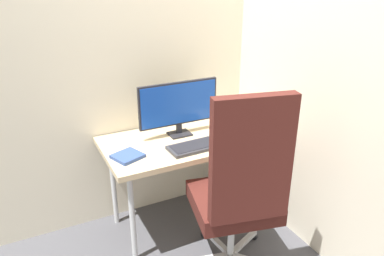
{
  "coord_description": "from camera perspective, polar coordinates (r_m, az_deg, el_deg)",
  "views": [
    {
      "loc": [
        -1.04,
        -2.11,
        1.77
      ],
      "look_at": [
        -0.01,
        -0.06,
        0.8
      ],
      "focal_mm": 34.22,
      "sensor_mm": 36.0,
      "label": 1
    }
  ],
  "objects": [
    {
      "name": "monitor",
      "position": [
        2.55,
        -2.09,
        3.59
      ],
      "size": [
        0.59,
        0.12,
        0.39
      ],
      "color": "black",
      "rests_on": "desk"
    },
    {
      "name": "wall_back",
      "position": [
        2.68,
        -3.78,
        15.03
      ],
      "size": [
        2.82,
        0.04,
        2.8
      ],
      "primitive_type": "cube",
      "color": "beige",
      "rests_on": "ground_plane"
    },
    {
      "name": "office_chair",
      "position": [
        2.13,
        7.53,
        -9.34
      ],
      "size": [
        0.63,
        0.64,
        1.24
      ],
      "color": "black",
      "rests_on": "ground_plane"
    },
    {
      "name": "coffee_mug",
      "position": [
        2.8,
        7.81,
        1.52
      ],
      "size": [
        0.11,
        0.08,
        0.11
      ],
      "color": "#337FD8",
      "rests_on": "desk"
    },
    {
      "name": "wall_side_right",
      "position": [
        2.54,
        15.45,
        13.83
      ],
      "size": [
        0.04,
        2.23,
        2.8
      ],
      "primitive_type": "cube",
      "color": "beige",
      "rests_on": "ground_plane"
    },
    {
      "name": "mouse",
      "position": [
        2.64,
        8.1,
        -0.61
      ],
      "size": [
        0.08,
        0.12,
        0.04
      ],
      "primitive_type": "ellipsoid",
      "rotation": [
        0.0,
        0.0,
        0.31
      ],
      "color": "slate",
      "rests_on": "desk"
    },
    {
      "name": "desk",
      "position": [
        2.6,
        -0.38,
        -2.64
      ],
      "size": [
        1.22,
        0.63,
        0.7
      ],
      "color": "#D1B78C",
      "rests_on": "ground_plane"
    },
    {
      "name": "pen_holder",
      "position": [
        2.93,
        5.68,
        2.39
      ],
      "size": [
        0.09,
        0.09,
        0.15
      ],
      "color": "silver",
      "rests_on": "desk"
    },
    {
      "name": "ground_plane",
      "position": [
        2.94,
        -0.34,
        -14.02
      ],
      "size": [
        8.0,
        8.0,
        0.0
      ],
      "primitive_type": "plane",
      "color": "#4C4C51"
    },
    {
      "name": "notebook",
      "position": [
        2.34,
        -10.0,
        -4.34
      ],
      "size": [
        0.21,
        0.21,
        0.02
      ],
      "primitive_type": "cube",
      "rotation": [
        0.0,
        0.0,
        0.36
      ],
      "color": "#334C8C",
      "rests_on": "desk"
    },
    {
      "name": "keyboard",
      "position": [
        2.44,
        1.48,
        -2.66
      ],
      "size": [
        0.46,
        0.19,
        0.02
      ],
      "color": "#333338",
      "rests_on": "desk"
    }
  ]
}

